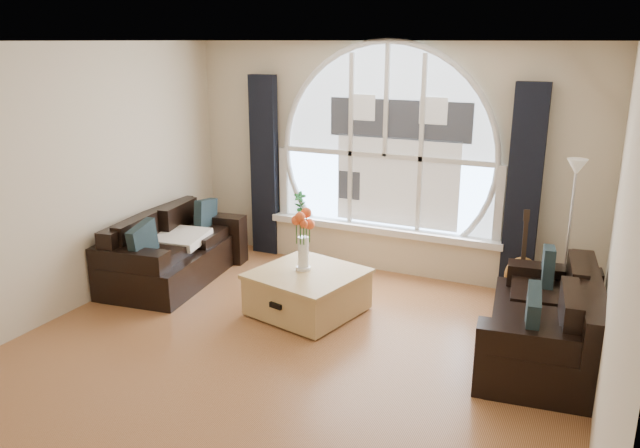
{
  "coord_description": "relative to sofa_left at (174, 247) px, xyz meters",
  "views": [
    {
      "loc": [
        2.37,
        -4.14,
        2.71
      ],
      "look_at": [
        0.0,
        0.9,
        1.05
      ],
      "focal_mm": 34.75,
      "sensor_mm": 36.0,
      "label": 1
    }
  ],
  "objects": [
    {
      "name": "attic_slope",
      "position": [
        4.26,
        -1.3,
        1.95
      ],
      "size": [
        0.92,
        5.5,
        0.72
      ],
      "primitive_type": "cube",
      "color": "silver",
      "rests_on": "ground"
    },
    {
      "name": "ground",
      "position": [
        2.06,
        -1.3,
        -0.4
      ],
      "size": [
        5.0,
        5.5,
        0.01
      ],
      "primitive_type": "cube",
      "color": "brown",
      "rests_on": "ground"
    },
    {
      "name": "coffee_chest",
      "position": [
        1.81,
        -0.17,
        -0.16
      ],
      "size": [
        1.19,
        1.19,
        0.49
      ],
      "primitive_type": "cube",
      "rotation": [
        0.0,
        0.0,
        -0.22
      ],
      "color": "tan",
      "rests_on": "ground"
    },
    {
      "name": "ceiling",
      "position": [
        2.06,
        -1.3,
        2.3
      ],
      "size": [
        5.0,
        5.5,
        0.01
      ],
      "primitive_type": "cube",
      "color": "silver",
      "rests_on": "ground"
    },
    {
      "name": "window_sill",
      "position": [
        2.06,
        1.35,
        0.11
      ],
      "size": [
        2.9,
        0.22,
        0.08
      ],
      "primitive_type": "cube",
      "color": "white",
      "rests_on": "wall_back"
    },
    {
      "name": "curtain_right",
      "position": [
        3.66,
        1.33,
        0.75
      ],
      "size": [
        0.35,
        0.12,
        2.3
      ],
      "primitive_type": "cube",
      "color": "black",
      "rests_on": "ground"
    },
    {
      "name": "throw_blanket",
      "position": [
        0.06,
        0.05,
        0.1
      ],
      "size": [
        0.61,
        0.61,
        0.1
      ],
      "primitive_type": "cube",
      "rotation": [
        0.0,
        0.0,
        0.12
      ],
      "color": "silver",
      "rests_on": "sofa_left"
    },
    {
      "name": "vase_flowers",
      "position": [
        1.74,
        -0.13,
        0.44
      ],
      "size": [
        0.24,
        0.24,
        0.7
      ],
      "primitive_type": "cube",
      "color": "white",
      "rests_on": "coffee_chest"
    },
    {
      "name": "sofa_right",
      "position": [
        4.1,
        -0.13,
        0.0
      ],
      "size": [
        1.08,
        1.83,
        0.77
      ],
      "primitive_type": "cube",
      "rotation": [
        0.0,
        0.0,
        0.12
      ],
      "color": "black",
      "rests_on": "ground"
    },
    {
      "name": "wall_back",
      "position": [
        2.06,
        1.45,
        0.95
      ],
      "size": [
        5.0,
        0.01,
        2.7
      ],
      "primitive_type": "cube",
      "color": "beige",
      "rests_on": "ground"
    },
    {
      "name": "floor_lamp",
      "position": [
        4.17,
        0.99,
        0.4
      ],
      "size": [
        0.24,
        0.24,
        1.6
      ],
      "primitive_type": "cube",
      "color": "#B2B2B2",
      "rests_on": "ground"
    },
    {
      "name": "curtain_left",
      "position": [
        0.46,
        1.33,
        0.75
      ],
      "size": [
        0.35,
        0.12,
        2.3
      ],
      "primitive_type": "cube",
      "color": "black",
      "rests_on": "ground"
    },
    {
      "name": "wall_left",
      "position": [
        -0.44,
        -1.3,
        0.95
      ],
      "size": [
        0.01,
        5.5,
        2.7
      ],
      "primitive_type": "cube",
      "color": "beige",
      "rests_on": "ground"
    },
    {
      "name": "arched_window",
      "position": [
        2.06,
        1.42,
        1.23
      ],
      "size": [
        2.6,
        0.06,
        2.15
      ],
      "primitive_type": "cube",
      "color": "silver",
      "rests_on": "wall_back"
    },
    {
      "name": "neighbor_house",
      "position": [
        2.21,
        1.4,
        1.1
      ],
      "size": [
        1.7,
        0.02,
        1.5
      ],
      "primitive_type": "cube",
      "color": "silver",
      "rests_on": "wall_back"
    },
    {
      "name": "guitar",
      "position": [
        3.76,
        1.03,
        0.13
      ],
      "size": [
        0.4,
        0.3,
        1.06
      ],
      "primitive_type": "cube",
      "rotation": [
        0.0,
        0.0,
        0.19
      ],
      "color": "brown",
      "rests_on": "ground"
    },
    {
      "name": "potted_plant",
      "position": [
        0.95,
        1.35,
        0.31
      ],
      "size": [
        0.19,
        0.16,
        0.32
      ],
      "primitive_type": "imported",
      "rotation": [
        0.0,
        0.0,
        0.3
      ],
      "color": "#1E6023",
      "rests_on": "window_sill"
    },
    {
      "name": "sofa_left",
      "position": [
        0.0,
        0.0,
        0.0
      ],
      "size": [
        1.1,
        1.85,
        0.78
      ],
      "primitive_type": "cube",
      "rotation": [
        0.0,
        0.0,
        0.13
      ],
      "color": "black",
      "rests_on": "ground"
    },
    {
      "name": "wall_right",
      "position": [
        4.56,
        -1.3,
        0.95
      ],
      "size": [
        0.01,
        5.5,
        2.7
      ],
      "primitive_type": "cube",
      "color": "beige",
      "rests_on": "ground"
    },
    {
      "name": "window_frame",
      "position": [
        2.06,
        1.39,
        1.23
      ],
      "size": [
        2.76,
        0.08,
        2.15
      ],
      "primitive_type": "cube",
      "color": "white",
      "rests_on": "wall_back"
    }
  ]
}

